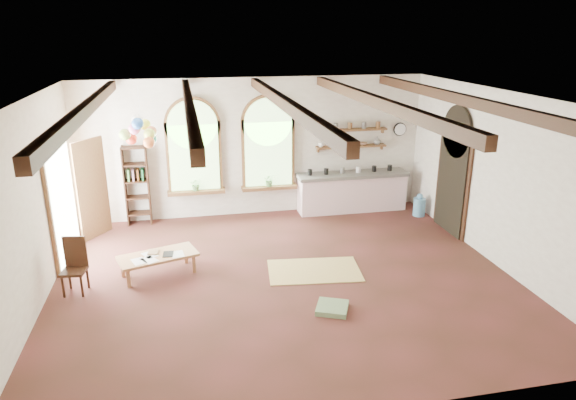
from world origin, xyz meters
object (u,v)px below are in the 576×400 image
object	(u,v)px
coffee_table	(158,257)
balloon_cluster	(141,132)
side_chair	(75,277)
kitchen_counter	(352,191)

from	to	relation	value
coffee_table	balloon_cluster	distance (m)	2.52
side_chair	coffee_table	bearing A→B (deg)	15.74
coffee_table	balloon_cluster	bearing A→B (deg)	97.71
balloon_cluster	kitchen_counter	bearing A→B (deg)	12.72
kitchen_counter	coffee_table	xyz separation A→B (m)	(-4.50, -2.60, -0.13)
kitchen_counter	balloon_cluster	bearing A→B (deg)	-167.28
side_chair	balloon_cluster	distance (m)	3.03
side_chair	balloon_cluster	size ratio (longest dim) A/B	0.83
kitchen_counter	coffee_table	distance (m)	5.20
kitchen_counter	balloon_cluster	distance (m)	5.17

